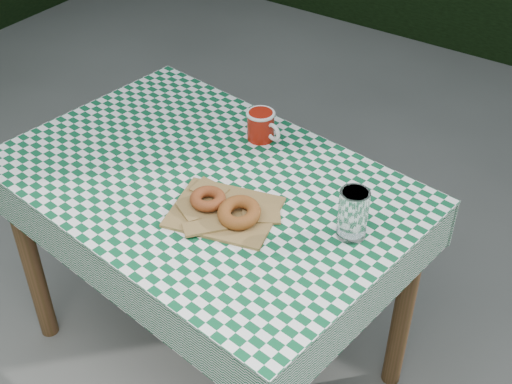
# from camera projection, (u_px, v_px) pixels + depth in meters

# --- Properties ---
(table) EXTENTS (1.23, 0.90, 0.75)m
(table) POSITION_uv_depth(u_px,v_px,m) (210.00, 276.00, 2.13)
(table) COLOR brown
(table) RESTS_ON ground
(tablecloth) EXTENTS (1.25, 0.92, 0.01)m
(tablecloth) POSITION_uv_depth(u_px,v_px,m) (204.00, 180.00, 1.90)
(tablecloth) COLOR #0B4B29
(tablecloth) RESTS_ON table
(paper_bag) EXTENTS (0.32, 0.28, 0.01)m
(paper_bag) POSITION_uv_depth(u_px,v_px,m) (224.00, 211.00, 1.77)
(paper_bag) COLOR #9C8144
(paper_bag) RESTS_ON tablecloth
(bagel_front) EXTENTS (0.12, 0.12, 0.03)m
(bagel_front) POSITION_uv_depth(u_px,v_px,m) (208.00, 199.00, 1.78)
(bagel_front) COLOR brown
(bagel_front) RESTS_ON paper_bag
(bagel_back) EXTENTS (0.11, 0.11, 0.04)m
(bagel_back) POSITION_uv_depth(u_px,v_px,m) (239.00, 212.00, 1.73)
(bagel_back) COLOR brown
(bagel_back) RESTS_ON paper_bag
(coffee_mug) EXTENTS (0.19, 0.19, 0.09)m
(coffee_mug) POSITION_uv_depth(u_px,v_px,m) (261.00, 125.00, 2.03)
(coffee_mug) COLOR #9E170A
(coffee_mug) RESTS_ON tablecloth
(drinking_glass) EXTENTS (0.09, 0.09, 0.14)m
(drinking_glass) POSITION_uv_depth(u_px,v_px,m) (353.00, 214.00, 1.67)
(drinking_glass) COLOR white
(drinking_glass) RESTS_ON tablecloth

